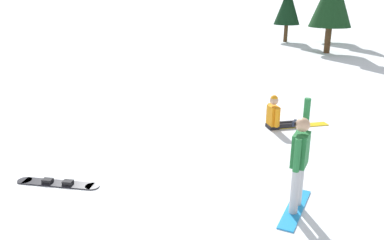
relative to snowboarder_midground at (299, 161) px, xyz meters
name	(u,v)px	position (x,y,z in m)	size (l,w,h in m)	color
snowboarder_midground	(299,161)	(0.00, 0.00, 0.00)	(0.50, 1.51, 1.99)	#1E8CD8
snowboarder_background	(279,117)	(-0.74, 4.29, -0.61)	(1.73, 1.24, 0.96)	black
loose_snowboard_near_right	(58,183)	(-4.61, -0.47, -0.92)	(1.77, 0.52, 0.09)	black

